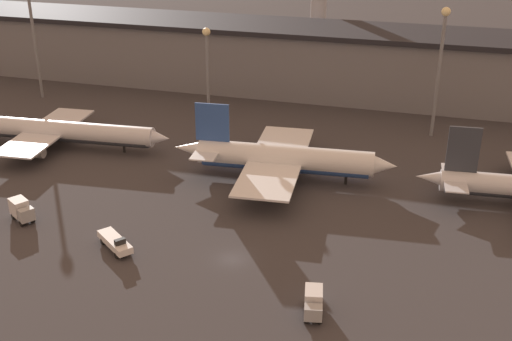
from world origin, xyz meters
name	(u,v)px	position (x,y,z in m)	size (l,w,h in m)	color
ground	(232,259)	(0.00, 0.00, 0.00)	(600.00, 600.00, 0.00)	#383538
terminal_building	(333,61)	(0.00, 79.73, 8.37)	(225.09, 20.66, 16.63)	slate
airplane_1	(53,131)	(-47.35, 29.96, 3.43)	(48.55, 27.42, 14.10)	silver
airplane_2	(282,159)	(0.26, 28.02, 3.90)	(40.21, 32.58, 13.30)	white
service_vehicle_0	(21,210)	(-35.29, 1.61, 1.86)	(5.24, 4.44, 3.40)	#9EA3A8
service_vehicle_2	(115,242)	(-17.04, -2.22, 1.21)	(7.26, 6.28, 2.56)	white
service_vehicle_4	(313,302)	(13.56, -9.06, 1.70)	(3.08, 5.29, 3.05)	#9EA3A8
lamp_post_0	(33,32)	(-68.10, 57.38, 16.18)	(1.80, 1.80, 25.50)	slate
lamp_post_1	(207,58)	(-24.46, 57.38, 12.93)	(1.80, 1.80, 19.69)	slate
lamp_post_2	(441,57)	(25.15, 57.38, 16.79)	(1.80, 1.80, 26.61)	slate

